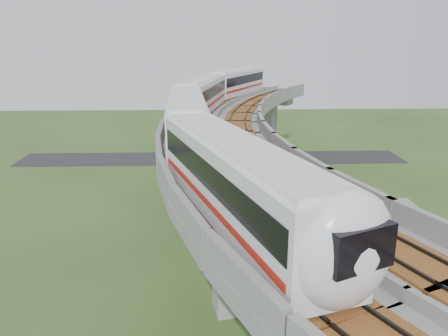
{
  "coord_description": "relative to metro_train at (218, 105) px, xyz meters",
  "views": [
    {
      "loc": [
        -0.34,
        -36.79,
        18.07
      ],
      "look_at": [
        0.87,
        -0.97,
        7.5
      ],
      "focal_mm": 35.0,
      "sensor_mm": 36.0,
      "label": 1
    }
  ],
  "objects": [
    {
      "name": "tree_2",
      "position": [
        5.81,
        -0.18,
        -9.8
      ],
      "size": [
        2.45,
        2.45,
        3.56
      ],
      "color": "#382314",
      "rests_on": "ground"
    },
    {
      "name": "dirt_lot",
      "position": [
        13.57,
        -5.07,
        -12.29
      ],
      "size": [
        18.0,
        26.0,
        0.04
      ],
      "primitive_type": "cube",
      "color": "gray",
      "rests_on": "ground"
    },
    {
      "name": "tree_3",
      "position": [
        6.2,
        -8.59,
        -10.58
      ],
      "size": [
        2.3,
        2.3,
        2.71
      ],
      "color": "#382314",
      "rests_on": "ground"
    },
    {
      "name": "car_white",
      "position": [
        14.08,
        -12.86,
        -11.71
      ],
      "size": [
        2.28,
        3.54,
        1.12
      ],
      "primitive_type": "imported",
      "rotation": [
        0.0,
        0.0,
        0.31
      ],
      "color": "silver",
      "rests_on": "dirt_lot"
    },
    {
      "name": "car_dark",
      "position": [
        12.02,
        -1.07,
        -11.73
      ],
      "size": [
        3.85,
        1.86,
        1.08
      ],
      "primitive_type": "imported",
      "rotation": [
        0.0,
        0.0,
        1.47
      ],
      "color": "black",
      "rests_on": "dirt_lot"
    },
    {
      "name": "fence",
      "position": [
        9.33,
        -3.07,
        -11.56
      ],
      "size": [
        3.87,
        38.73,
        1.5
      ],
      "color": "#2D382D",
      "rests_on": "ground"
    },
    {
      "name": "ground",
      "position": [
        -0.43,
        -3.07,
        -12.31
      ],
      "size": [
        160.0,
        160.0,
        0.0
      ],
      "primitive_type": "plane",
      "color": "#324F1F",
      "rests_on": "ground"
    },
    {
      "name": "car_red",
      "position": [
        17.42,
        -10.46,
        -11.6
      ],
      "size": [
        4.04,
        3.64,
        1.33
      ],
      "primitive_type": "imported",
      "rotation": [
        0.0,
        0.0,
        -0.89
      ],
      "color": "maroon",
      "rests_on": "dirt_lot"
    },
    {
      "name": "tree_4",
      "position": [
        8.05,
        -19.41,
        -9.96
      ],
      "size": [
        2.89,
        2.89,
        3.58
      ],
      "color": "#382314",
      "rests_on": "ground"
    },
    {
      "name": "viaduct",
      "position": [
        3.42,
        -3.07,
        -3.26
      ],
      "size": [
        19.58,
        73.98,
        11.4
      ],
      "color": "#99968E",
      "rests_on": "ground"
    },
    {
      "name": "asphalt_road",
      "position": [
        -0.43,
        26.93,
        -12.29
      ],
      "size": [
        60.0,
        8.0,
        0.03
      ],
      "primitive_type": "cube",
      "color": "#232326",
      "rests_on": "ground"
    },
    {
      "name": "tree_0",
      "position": [
        10.87,
        18.78,
        -10.11
      ],
      "size": [
        2.94,
        2.94,
        3.46
      ],
      "color": "#382314",
      "rests_on": "ground"
    },
    {
      "name": "metro_train",
      "position": [
        0.0,
        0.0,
        0.0
      ],
      "size": [
        12.07,
        61.25,
        3.64
      ],
      "color": "white",
      "rests_on": "ground"
    },
    {
      "name": "tree_1",
      "position": [
        7.58,
        11.93,
        -10.16
      ],
      "size": [
        1.81,
        1.81,
        2.94
      ],
      "color": "#382314",
      "rests_on": "ground"
    }
  ]
}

